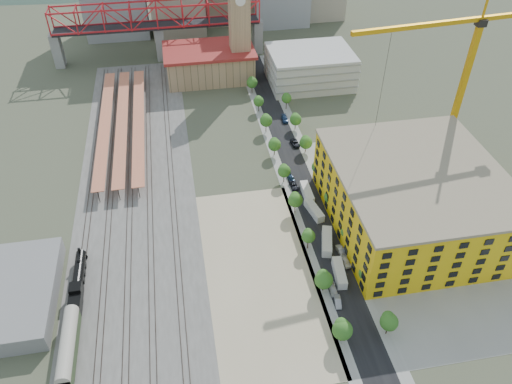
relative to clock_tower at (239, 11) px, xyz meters
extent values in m
plane|color=#474C38|center=(-8.00, -79.99, -28.70)|extent=(400.00, 400.00, 0.00)
cube|color=#605E59|center=(-44.00, -62.49, -28.67)|extent=(36.00, 165.00, 0.06)
cube|color=tan|center=(-12.00, -111.49, -28.67)|extent=(28.00, 67.00, 0.06)
cube|color=black|center=(8.00, -64.99, -28.67)|extent=(12.00, 170.00, 0.06)
cube|color=gray|center=(2.50, -64.99, -28.68)|extent=(3.00, 170.00, 0.04)
cube|color=gray|center=(13.50, -64.99, -28.68)|extent=(3.00, 170.00, 0.04)
cube|color=gray|center=(37.00, -99.99, -28.67)|extent=(50.00, 90.00, 0.06)
cube|color=#382B23|center=(-58.72, -62.49, -28.55)|extent=(0.12, 160.00, 0.18)
cube|color=#382B23|center=(-57.28, -62.49, -28.55)|extent=(0.12, 160.00, 0.18)
cube|color=#382B23|center=(-52.72, -62.49, -28.55)|extent=(0.12, 160.00, 0.18)
cube|color=#382B23|center=(-51.28, -62.49, -28.55)|extent=(0.12, 160.00, 0.18)
cube|color=#382B23|center=(-46.72, -62.49, -28.55)|extent=(0.12, 160.00, 0.18)
cube|color=#382B23|center=(-45.28, -62.49, -28.55)|extent=(0.12, 160.00, 0.18)
cube|color=#382B23|center=(-40.72, -62.49, -28.55)|extent=(0.12, 160.00, 0.18)
cube|color=#382B23|center=(-39.28, -62.49, -28.55)|extent=(0.12, 160.00, 0.18)
cube|color=#382B23|center=(-33.72, -62.49, -28.55)|extent=(0.12, 160.00, 0.18)
cube|color=#382B23|center=(-32.28, -62.49, -28.55)|extent=(0.12, 160.00, 0.18)
cube|color=#D97953|center=(-55.00, -34.99, -24.70)|extent=(4.00, 80.00, 0.25)
cylinder|color=black|center=(-55.00, -34.99, -26.70)|extent=(0.24, 0.24, 4.00)
cube|color=#D97953|center=(-49.00, -34.99, -24.70)|extent=(4.00, 80.00, 0.25)
cylinder|color=black|center=(-49.00, -34.99, -26.70)|extent=(0.24, 0.24, 4.00)
cube|color=#D97953|center=(-43.00, -34.99, -24.70)|extent=(4.00, 80.00, 0.25)
cylinder|color=black|center=(-43.00, -34.99, -26.70)|extent=(0.24, 0.24, 4.00)
cube|color=tan|center=(-13.00, 2.01, -22.70)|extent=(36.00, 22.00, 12.00)
cube|color=maroon|center=(-13.00, 2.01, -16.20)|extent=(38.00, 24.00, 1.20)
cube|color=tan|center=(0.00, 0.01, -8.70)|extent=(8.00, 8.00, 40.00)
cylinder|color=white|center=(0.00, -4.09, 5.30)|extent=(4.00, 0.30, 4.00)
cube|color=silver|center=(28.00, -9.99, -21.70)|extent=(34.00, 26.00, 14.00)
cube|color=gray|center=(-78.00, 25.01, -21.20)|extent=(4.00, 6.00, 15.00)
cube|color=gray|center=(12.00, 25.01, -21.20)|extent=(4.00, 6.00, 15.00)
cube|color=gray|center=(-33.00, 25.01, -21.20)|extent=(4.00, 6.00, 15.00)
cube|color=black|center=(-33.00, 25.01, -13.20)|extent=(90.00, 9.00, 1.00)
cube|color=#EAAE13|center=(34.00, -99.99, -19.70)|extent=(44.00, 50.00, 18.00)
cube|color=gray|center=(34.00, -99.99, -10.30)|extent=(44.60, 50.60, 0.80)
cube|color=gray|center=(-74.00, -109.99, -26.20)|extent=(22.00, 32.00, 5.00)
ellipsoid|color=#4C6B59|center=(-88.00, 180.01, -96.70)|extent=(396.00, 216.00, 180.00)
ellipsoid|color=#4C6B59|center=(32.00, 180.01, -120.70)|extent=(484.00, 264.00, 220.00)
ellipsoid|color=#4C6B59|center=(152.00, 180.01, -98.70)|extent=(418.00, 228.00, 190.00)
cylinder|color=black|center=(-58.00, -104.79, -26.19)|extent=(2.62, 12.55, 2.62)
cube|color=black|center=(-58.00, -111.59, -25.98)|extent=(2.93, 3.14, 3.35)
cylinder|color=black|center=(-58.00, -99.56, -24.30)|extent=(0.73, 0.73, 1.67)
sphere|color=black|center=(-58.00, -102.70, -24.83)|extent=(1.05, 1.05, 1.05)
cone|color=black|center=(-58.00, -97.67, -27.76)|extent=(2.72, 1.67, 2.72)
cube|color=black|center=(-58.00, -116.30, -26.60)|extent=(2.93, 6.28, 2.93)
cube|color=#26391F|center=(-58.00, -127.79, -26.19)|extent=(3.03, 18.83, 3.35)
cylinder|color=#ADA899|center=(-58.00, -127.79, -24.41)|extent=(3.24, 18.83, 3.24)
cube|color=orange|center=(57.41, -73.30, -5.40)|extent=(1.66, 1.66, 46.59)
cube|color=black|center=(57.41, -73.30, 18.93)|extent=(2.59, 2.59, 2.07)
cube|color=orange|center=(37.84, -75.31, 19.96)|extent=(39.26, 5.25, 1.24)
cube|color=orange|center=(63.59, -72.67, 19.96)|extent=(12.49, 2.50, 1.24)
cube|color=orange|center=(57.41, -73.30, 24.11)|extent=(0.52, 0.52, 8.28)
cube|color=silver|center=(8.00, -116.25, -27.41)|extent=(3.57, 9.60, 2.56)
cube|color=silver|center=(8.00, -104.78, -27.34)|extent=(5.25, 10.28, 2.72)
cube|color=silver|center=(8.00, -91.54, -27.46)|extent=(4.17, 9.35, 2.48)
cube|color=silver|center=(8.00, -83.17, -27.43)|extent=(2.50, 9.28, 2.54)
imported|color=silver|center=(5.00, -120.75, -27.93)|extent=(2.19, 4.66, 1.54)
imported|color=#97979C|center=(5.00, -124.66, -28.00)|extent=(2.08, 4.38, 1.38)
imported|color=black|center=(5.00, -78.44, -28.04)|extent=(2.59, 4.90, 1.31)
imported|color=#1A304D|center=(5.00, -74.58, -28.04)|extent=(2.35, 4.69, 1.31)
imported|color=white|center=(11.00, -112.29, -27.91)|extent=(2.41, 4.83, 1.58)
imported|color=#A8A8AE|center=(11.00, -108.45, -27.95)|extent=(2.25, 4.70, 1.49)
imported|color=black|center=(11.00, -55.25, -27.95)|extent=(2.97, 5.56, 1.49)
imported|color=navy|center=(11.00, -38.74, -27.92)|extent=(2.42, 5.44, 1.55)
camera|label=1|loc=(-28.32, -197.16, 70.67)|focal=35.00mm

